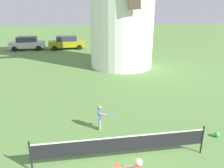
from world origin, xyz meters
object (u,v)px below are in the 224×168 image
Objects in this scene: player_far at (100,116)px; parked_car_mustard at (67,42)px; tennis_net at (122,144)px; stray_ball at (217,134)px; parked_car_silver at (27,43)px.

parked_car_mustard reaches higher than player_far.
tennis_net is 26.04× the size of stray_ball.
tennis_net is 1.36× the size of parked_car_mustard.
player_far is (-0.48, 2.22, -0.04)m from tennis_net.
parked_car_mustard is (4.65, -0.20, 0.00)m from parked_car_silver.
parked_car_silver reaches higher than stray_ball.
tennis_net is at bearing -72.32° from parked_car_silver.
parked_car_mustard reaches higher than tennis_net.
stray_ball is at bearing -72.65° from parked_car_mustard.
player_far is 4.88m from stray_ball.
player_far is at bearing 102.08° from tennis_net.
tennis_net reaches higher than stray_ball.
parked_car_silver and parked_car_mustard have the same top height.
parked_car_mustard is (-6.58, 21.07, 0.69)m from stray_ball.
parked_car_mustard reaches higher than stray_ball.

